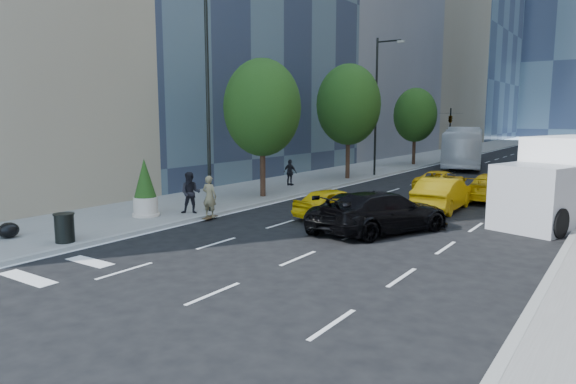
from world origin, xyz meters
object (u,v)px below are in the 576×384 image
Objects in this scene: city_bus at (464,147)px; black_sedan_lincoln at (355,211)px; skateboarder at (210,199)px; box_truck at (566,179)px; planter_shrub at (145,189)px; black_sedan_mercedes at (384,212)px; trash_can at (65,228)px.

black_sedan_lincoln is at bearing -96.18° from city_bus.
box_truck is (12.90, 8.33, 0.94)m from skateboarder.
city_bus is 1.59× the size of box_truck.
skateboarder is 6.42m from black_sedan_lincoln.
black_sedan_lincoln is (6.10, 2.00, -0.18)m from skateboarder.
box_truck is (10.50, -22.41, 0.06)m from city_bus.
planter_shrub is at bearing -130.15° from box_truck.
black_sedan_mercedes is at bearing -114.23° from box_truck.
city_bus reaches higher than skateboarder.
trash_can is (-13.90, -14.62, -1.22)m from box_truck.
black_sedan_mercedes is (7.34, 2.03, -0.10)m from skateboarder.
black_sedan_lincoln is 9.36m from box_truck.
planter_shrub is (-2.42, -1.49, 0.45)m from skateboarder.
skateboarder is 15.39m from box_truck.
planter_shrub is at bearing 15.61° from black_sedan_lincoln.
city_bus is 37.21m from trash_can.
skateboarder is 6.38m from trash_can.
box_truck is 18.21m from planter_shrub.
city_bus reaches higher than black_sedan_mercedes.
box_truck reaches higher than black_sedan_lincoln.
city_bus is 13.13× the size of trash_can.
trash_can is 0.38× the size of planter_shrub.
skateboarder is at bearing 80.97° from trash_can.
box_truck is 8.26× the size of trash_can.
black_sedan_mercedes is (1.24, 0.03, 0.08)m from black_sedan_lincoln.
trash_can is (-1.00, -6.29, -0.28)m from skateboarder.
box_truck is at bearing 32.67° from planter_shrub.
black_sedan_mercedes is 0.69× the size of box_truck.
skateboarder is 0.14× the size of city_bus.
city_bus is at bearing 84.75° from trash_can.
skateboarder is at bearing 11.46° from black_sedan_lincoln.
box_truck is at bearing 46.45° from trash_can.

